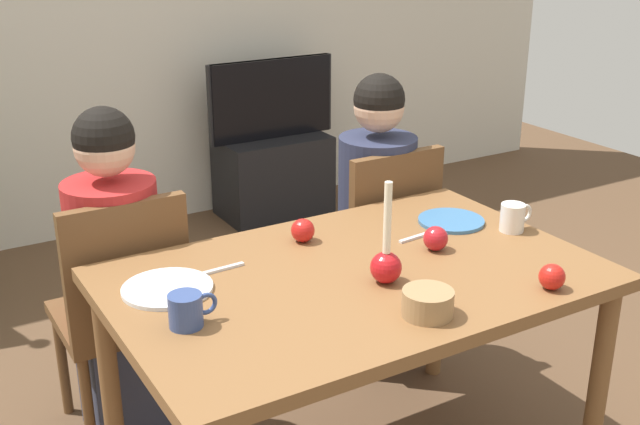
# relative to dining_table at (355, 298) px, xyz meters

# --- Properties ---
(dining_table) EXTENTS (1.40, 0.90, 0.75)m
(dining_table) POSITION_rel_dining_table_xyz_m (0.00, 0.00, 0.00)
(dining_table) COLOR brown
(dining_table) RESTS_ON ground
(chair_left) EXTENTS (0.40, 0.40, 0.90)m
(chair_left) POSITION_rel_dining_table_xyz_m (-0.52, 0.61, -0.15)
(chair_left) COLOR brown
(chair_left) RESTS_ON ground
(chair_right) EXTENTS (0.40, 0.40, 0.90)m
(chair_right) POSITION_rel_dining_table_xyz_m (0.52, 0.61, -0.15)
(chair_right) COLOR brown
(chair_right) RESTS_ON ground
(person_left_child) EXTENTS (0.30, 0.30, 1.17)m
(person_left_child) POSITION_rel_dining_table_xyz_m (-0.52, 0.64, -0.10)
(person_left_child) COLOR #33384C
(person_left_child) RESTS_ON ground
(person_right_child) EXTENTS (0.30, 0.30, 1.17)m
(person_right_child) POSITION_rel_dining_table_xyz_m (0.52, 0.64, -0.10)
(person_right_child) COLOR #33384C
(person_right_child) RESTS_ON ground
(tv_stand) EXTENTS (0.64, 0.40, 0.48)m
(tv_stand) POSITION_rel_dining_table_xyz_m (0.92, 2.30, -0.43)
(tv_stand) COLOR black
(tv_stand) RESTS_ON ground
(tv) EXTENTS (0.79, 0.05, 0.46)m
(tv) POSITION_rel_dining_table_xyz_m (0.92, 2.30, 0.04)
(tv) COLOR black
(tv) RESTS_ON tv_stand
(candle_centerpiece) EXTENTS (0.09, 0.09, 0.30)m
(candle_centerpiece) POSITION_rel_dining_table_xyz_m (0.04, -0.10, 0.15)
(candle_centerpiece) COLOR red
(candle_centerpiece) RESTS_ON dining_table
(plate_left) EXTENTS (0.25, 0.25, 0.01)m
(plate_left) POSITION_rel_dining_table_xyz_m (-0.51, 0.17, 0.09)
(plate_left) COLOR silver
(plate_left) RESTS_ON dining_table
(plate_right) EXTENTS (0.22, 0.22, 0.01)m
(plate_right) POSITION_rel_dining_table_xyz_m (0.49, 0.16, 0.09)
(plate_right) COLOR teal
(plate_right) RESTS_ON dining_table
(mug_left) EXTENTS (0.13, 0.09, 0.09)m
(mug_left) POSITION_rel_dining_table_xyz_m (-0.54, -0.05, 0.13)
(mug_left) COLOR #33477F
(mug_left) RESTS_ON dining_table
(mug_right) EXTENTS (0.12, 0.08, 0.09)m
(mug_right) POSITION_rel_dining_table_xyz_m (0.62, 0.01, 0.13)
(mug_right) COLOR silver
(mug_right) RESTS_ON dining_table
(fork_left) EXTENTS (0.18, 0.02, 0.01)m
(fork_left) POSITION_rel_dining_table_xyz_m (-0.35, 0.21, 0.09)
(fork_left) COLOR silver
(fork_left) RESTS_ON dining_table
(fork_right) EXTENTS (0.18, 0.03, 0.01)m
(fork_right) POSITION_rel_dining_table_xyz_m (0.33, 0.12, 0.09)
(fork_right) COLOR silver
(fork_right) RESTS_ON dining_table
(bowl_walnuts) EXTENTS (0.13, 0.13, 0.07)m
(bowl_walnuts) POSITION_rel_dining_table_xyz_m (0.02, -0.31, 0.12)
(bowl_walnuts) COLOR #99754C
(bowl_walnuts) RESTS_ON dining_table
(apple_near_candle) EXTENTS (0.07, 0.07, 0.07)m
(apple_near_candle) POSITION_rel_dining_table_xyz_m (0.41, -0.37, 0.12)
(apple_near_candle) COLOR red
(apple_near_candle) RESTS_ON dining_table
(apple_by_left_plate) EXTENTS (0.08, 0.08, 0.08)m
(apple_by_left_plate) POSITION_rel_dining_table_xyz_m (0.30, 0.01, 0.12)
(apple_by_left_plate) COLOR #AB181F
(apple_by_left_plate) RESTS_ON dining_table
(apple_by_right_mug) EXTENTS (0.08, 0.08, 0.08)m
(apple_by_right_mug) POSITION_rel_dining_table_xyz_m (-0.02, 0.28, 0.12)
(apple_by_right_mug) COLOR red
(apple_by_right_mug) RESTS_ON dining_table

